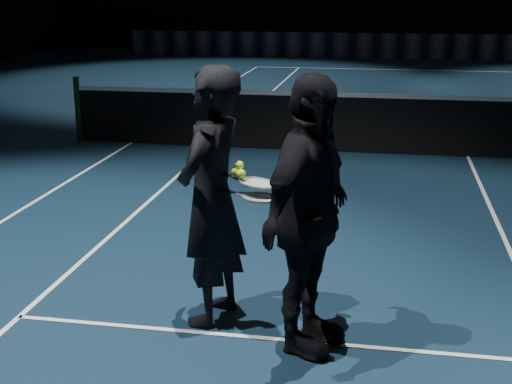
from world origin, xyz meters
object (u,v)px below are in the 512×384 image
at_px(player_b, 308,217).
at_px(racket_upper, 258,183).
at_px(racket_lower, 261,197).
at_px(tennis_balls, 239,171).
at_px(player_a, 211,198).

height_order(player_b, racket_upper, player_b).
xyz_separation_m(racket_lower, tennis_balls, (-0.18, 0.08, 0.17)).
distance_m(player_b, tennis_balls, 0.64).
bearing_deg(player_a, racket_lower, 79.36).
bearing_deg(racket_lower, racket_upper, 141.34).
distance_m(racket_upper, tennis_balls, 0.17).
bearing_deg(player_b, player_a, 85.95).
distance_m(player_b, racket_upper, 0.48).
relative_size(player_a, tennis_balls, 16.75).
distance_m(player_a, racket_lower, 0.46).
xyz_separation_m(player_b, racket_upper, (-0.40, 0.21, 0.17)).
height_order(player_a, racket_lower, player_a).
height_order(racket_lower, tennis_balls, tennis_balls).
relative_size(player_a, racket_lower, 2.96).
height_order(player_a, player_b, same).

